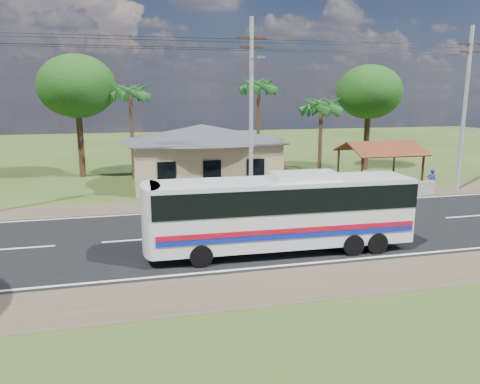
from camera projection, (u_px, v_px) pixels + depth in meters
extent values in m
plane|color=#2C4418|center=(225.00, 234.00, 22.58)|extent=(120.00, 120.00, 0.00)
cube|color=black|center=(225.00, 234.00, 22.57)|extent=(120.00, 10.00, 0.02)
cube|color=brown|center=(204.00, 203.00, 28.75)|extent=(120.00, 3.00, 0.01)
cube|color=brown|center=(263.00, 287.00, 16.40)|extent=(120.00, 3.00, 0.01)
cube|color=silver|center=(209.00, 210.00, 27.04)|extent=(120.00, 0.15, 0.01)
cube|color=silver|center=(250.00, 268.00, 18.10)|extent=(120.00, 0.15, 0.01)
cube|color=silver|center=(225.00, 233.00, 22.57)|extent=(120.00, 0.15, 0.01)
cube|color=tan|center=(203.00, 162.00, 34.82)|extent=(10.00, 8.00, 3.20)
cube|color=#4C4F54|center=(202.00, 140.00, 34.48)|extent=(10.60, 8.60, 0.10)
pyramid|color=#4C4F54|center=(202.00, 124.00, 34.24)|extent=(12.40, 10.00, 1.20)
cube|color=black|center=(167.00, 171.00, 30.29)|extent=(1.20, 0.08, 1.20)
cube|color=black|center=(212.00, 169.00, 30.98)|extent=(1.20, 0.08, 1.20)
cube|color=black|center=(256.00, 168.00, 31.67)|extent=(1.20, 0.08, 1.20)
cylinder|color=#3C2315|center=(362.00, 175.00, 31.13)|extent=(0.16, 0.16, 2.60)
cylinder|color=#3C2315|center=(338.00, 167.00, 34.55)|extent=(0.16, 0.16, 2.60)
cylinder|color=#3C2315|center=(423.00, 172.00, 32.18)|extent=(0.16, 0.16, 2.60)
cylinder|color=#3C2315|center=(394.00, 165.00, 35.60)|extent=(0.16, 0.16, 2.60)
cube|color=brown|center=(389.00, 149.00, 31.98)|extent=(5.20, 2.28, 0.90)
cube|color=brown|center=(372.00, 145.00, 34.07)|extent=(5.20, 2.28, 0.90)
cube|color=#3C2315|center=(381.00, 142.00, 32.96)|extent=(5.20, 0.12, 0.12)
cube|color=#9E9E99|center=(387.00, 190.00, 30.56)|extent=(7.00, 0.30, 0.90)
cylinder|color=#9E9E99|center=(251.00, 112.00, 28.29)|extent=(0.26, 0.26, 11.00)
cube|color=#3C2315|center=(252.00, 38.00, 27.38)|extent=(1.80, 0.12, 0.12)
cube|color=#3C2315|center=(251.00, 47.00, 27.49)|extent=(1.40, 0.10, 0.10)
cylinder|color=#9E9E99|center=(464.00, 110.00, 31.73)|extent=(0.26, 0.26, 11.00)
cube|color=#3C2315|center=(471.00, 44.00, 30.83)|extent=(1.80, 0.12, 0.12)
cube|color=#3C2315|center=(470.00, 52.00, 30.93)|extent=(1.40, 0.10, 0.10)
cylinder|color=gray|center=(256.00, 58.00, 26.69)|extent=(0.08, 2.00, 0.08)
cube|color=gray|center=(261.00, 57.00, 25.73)|extent=(0.50, 0.18, 0.12)
cylinder|color=black|center=(111.00, 38.00, 25.59)|extent=(16.00, 0.02, 0.02)
cylinder|color=black|center=(368.00, 45.00, 29.15)|extent=(15.00, 0.02, 0.02)
cylinder|color=#47301E|center=(320.00, 143.00, 34.58)|extent=(0.28, 0.28, 6.00)
cylinder|color=#47301E|center=(258.00, 129.00, 37.90)|extent=(0.28, 0.28, 7.50)
cylinder|color=#47301E|center=(132.00, 134.00, 36.13)|extent=(0.28, 0.28, 7.00)
cylinder|color=#47301E|center=(81.00, 140.00, 37.22)|extent=(0.50, 0.50, 5.95)
ellipsoid|color=#153C10|center=(77.00, 86.00, 36.34)|extent=(6.00, 6.00, 4.92)
cylinder|color=#47301E|center=(367.00, 138.00, 40.87)|extent=(0.50, 0.50, 5.60)
ellipsoid|color=#153C10|center=(369.00, 92.00, 40.04)|extent=(5.60, 5.60, 4.59)
cube|color=silver|center=(283.00, 212.00, 19.72)|extent=(11.01, 2.54, 2.74)
cube|color=black|center=(284.00, 196.00, 19.57)|extent=(11.05, 2.60, 1.00)
cube|color=black|center=(151.00, 210.00, 18.51)|extent=(0.16, 2.10, 1.64)
cube|color=#A30A1E|center=(292.00, 231.00, 18.72)|extent=(10.77, 0.29, 0.20)
cube|color=#0D1E95|center=(291.00, 236.00, 18.76)|extent=(10.77, 0.29, 0.20)
cube|color=silver|center=(305.00, 176.00, 19.59)|extent=(2.77, 1.53, 0.27)
cylinder|color=black|center=(201.00, 256.00, 18.24)|extent=(0.92, 0.34, 0.91)
cylinder|color=black|center=(195.00, 240.00, 20.24)|extent=(0.92, 0.34, 0.91)
cylinder|color=black|center=(353.00, 245.00, 19.56)|extent=(0.92, 0.34, 0.91)
cylinder|color=black|center=(333.00, 231.00, 21.57)|extent=(0.92, 0.34, 0.91)
cylinder|color=black|center=(377.00, 243.00, 19.79)|extent=(0.92, 0.34, 0.91)
cylinder|color=black|center=(355.00, 229.00, 21.79)|extent=(0.92, 0.34, 0.91)
imported|color=black|center=(286.00, 196.00, 28.53)|extent=(2.00, 1.28, 0.99)
imported|color=#1B2597|center=(431.00, 181.00, 31.80)|extent=(0.68, 0.54, 1.61)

